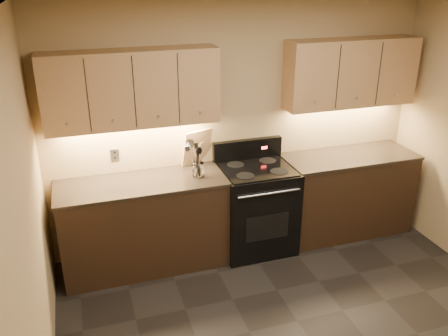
# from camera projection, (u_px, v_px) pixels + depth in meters

# --- Properties ---
(ceiling) EXTENTS (4.00, 4.00, 0.00)m
(ceiling) POSITION_uv_depth(u_px,v_px,m) (360.00, 10.00, 2.69)
(ceiling) COLOR silver
(ceiling) RESTS_ON wall_back
(wall_back) EXTENTS (4.00, 0.04, 2.60)m
(wall_back) POSITION_uv_depth(u_px,v_px,m) (239.00, 125.00, 4.95)
(wall_back) COLOR tan
(wall_back) RESTS_ON ground
(wall_left) EXTENTS (0.04, 4.00, 2.60)m
(wall_left) POSITION_uv_depth(u_px,v_px,m) (21.00, 264.00, 2.64)
(wall_left) COLOR tan
(wall_left) RESTS_ON ground
(counter_left) EXTENTS (1.62, 0.62, 0.93)m
(counter_left) POSITION_uv_depth(u_px,v_px,m) (144.00, 224.00, 4.71)
(counter_left) COLOR black
(counter_left) RESTS_ON ground
(counter_right) EXTENTS (1.46, 0.62, 0.93)m
(counter_right) POSITION_uv_depth(u_px,v_px,m) (346.00, 193.00, 5.35)
(counter_right) COLOR black
(counter_right) RESTS_ON ground
(stove) EXTENTS (0.76, 0.68, 1.14)m
(stove) POSITION_uv_depth(u_px,v_px,m) (256.00, 207.00, 5.02)
(stove) COLOR black
(stove) RESTS_ON ground
(upper_cab_left) EXTENTS (1.60, 0.30, 0.70)m
(upper_cab_left) POSITION_uv_depth(u_px,v_px,m) (132.00, 89.00, 4.31)
(upper_cab_left) COLOR tan
(upper_cab_left) RESTS_ON wall_back
(upper_cab_right) EXTENTS (1.44, 0.30, 0.70)m
(upper_cab_right) POSITION_uv_depth(u_px,v_px,m) (351.00, 73.00, 4.96)
(upper_cab_right) COLOR tan
(upper_cab_right) RESTS_ON wall_back
(outlet_plate) EXTENTS (0.08, 0.01, 0.12)m
(outlet_plate) POSITION_uv_depth(u_px,v_px,m) (115.00, 155.00, 4.65)
(outlet_plate) COLOR #B2B5BA
(outlet_plate) RESTS_ON wall_back
(utensil_crock) EXTENTS (0.13, 0.13, 0.14)m
(utensil_crock) POSITION_uv_depth(u_px,v_px,m) (198.00, 170.00, 4.63)
(utensil_crock) COLOR white
(utensil_crock) RESTS_ON counter_left
(cutting_board) EXTENTS (0.34, 0.21, 0.39)m
(cutting_board) POSITION_uv_depth(u_px,v_px,m) (197.00, 147.00, 4.83)
(cutting_board) COLOR tan
(cutting_board) RESTS_ON counter_left
(wooden_spoon) EXTENTS (0.13, 0.07, 0.33)m
(wooden_spoon) POSITION_uv_depth(u_px,v_px,m) (196.00, 159.00, 4.58)
(wooden_spoon) COLOR tan
(wooden_spoon) RESTS_ON utensil_crock
(black_spoon) EXTENTS (0.08, 0.13, 0.31)m
(black_spoon) POSITION_uv_depth(u_px,v_px,m) (197.00, 160.00, 4.60)
(black_spoon) COLOR black
(black_spoon) RESTS_ON utensil_crock
(black_turner) EXTENTS (0.12, 0.16, 0.34)m
(black_turner) POSITION_uv_depth(u_px,v_px,m) (199.00, 159.00, 4.58)
(black_turner) COLOR black
(black_turner) RESTS_ON utensil_crock
(steel_spatula) EXTENTS (0.23, 0.12, 0.36)m
(steel_spatula) POSITION_uv_depth(u_px,v_px,m) (199.00, 158.00, 4.59)
(steel_spatula) COLOR silver
(steel_spatula) RESTS_ON utensil_crock
(steel_skimmer) EXTENTS (0.21, 0.18, 0.37)m
(steel_skimmer) POSITION_uv_depth(u_px,v_px,m) (202.00, 158.00, 4.58)
(steel_skimmer) COLOR silver
(steel_skimmer) RESTS_ON utensil_crock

